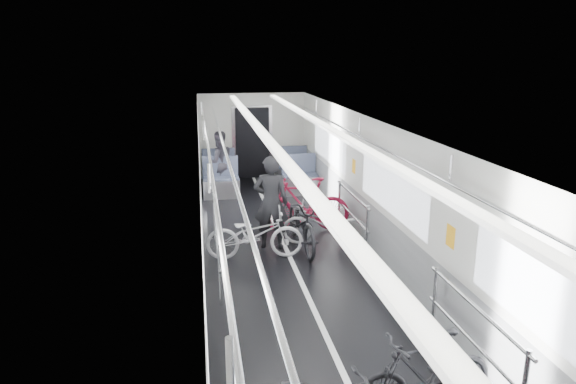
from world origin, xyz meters
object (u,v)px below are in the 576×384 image
(bike_left_far, at_px, (255,234))
(bike_right_near, at_px, (424,375))
(bike_right_far, at_px, (304,204))
(bike_aisle, at_px, (302,222))
(person_seated, at_px, (219,162))
(bike_right_mid, at_px, (325,224))
(person_standing, at_px, (271,202))

(bike_left_far, relative_size, bike_right_near, 1.11)
(bike_right_far, distance_m, bike_aisle, 0.95)
(bike_right_far, bearing_deg, person_seated, -145.40)
(bike_left_far, xyz_separation_m, bike_aisle, (0.92, 0.36, 0.06))
(bike_right_mid, xyz_separation_m, bike_right_far, (-0.22, 0.89, 0.13))
(bike_left_far, relative_size, person_standing, 0.97)
(bike_left_far, height_order, bike_right_near, bike_right_near)
(bike_left_far, xyz_separation_m, person_seated, (-0.41, 4.45, 0.35))
(bike_aisle, distance_m, person_seated, 4.30)
(bike_right_near, bearing_deg, person_standing, -177.14)
(bike_right_near, relative_size, bike_right_mid, 0.96)
(bike_right_near, bearing_deg, bike_aisle, 176.33)
(person_seated, bearing_deg, bike_right_near, 84.52)
(person_standing, bearing_deg, bike_right_mid, -169.44)
(person_standing, bearing_deg, bike_left_far, 66.48)
(bike_right_far, bearing_deg, bike_right_near, 9.07)
(bike_right_mid, distance_m, bike_right_far, 0.92)
(bike_left_far, xyz_separation_m, bike_right_far, (1.14, 1.28, 0.11))
(bike_right_mid, bearing_deg, bike_left_far, -58.18)
(bike_aisle, bearing_deg, person_seated, 105.82)
(bike_right_mid, relative_size, bike_aisle, 0.83)
(bike_right_mid, xyz_separation_m, bike_aisle, (-0.44, -0.03, 0.08))
(bike_right_near, bearing_deg, bike_left_far, -171.61)
(bike_left_far, relative_size, person_seated, 1.06)
(bike_left_far, xyz_separation_m, person_standing, (0.36, 0.46, 0.43))
(bike_left_far, distance_m, person_seated, 4.48)
(bike_right_near, distance_m, person_seated, 8.92)
(bike_aisle, xyz_separation_m, person_seated, (-1.32, 4.08, 0.30))
(person_standing, relative_size, person_seated, 1.09)
(bike_right_mid, distance_m, person_seated, 4.43)
(bike_right_near, distance_m, person_standing, 4.87)
(bike_left_far, distance_m, person_standing, 0.72)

